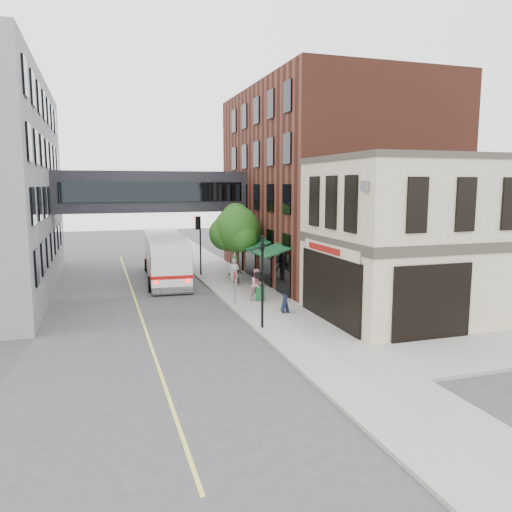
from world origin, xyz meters
TOP-DOWN VIEW (x-y plane):
  - ground at (0.00, 0.00)m, footprint 120.00×120.00m
  - sidewalk_main at (2.00, 14.00)m, footprint 4.00×60.00m
  - corner_building at (8.97, 2.00)m, footprint 10.19×8.12m
  - brick_building at (9.98, 15.00)m, footprint 13.76×18.00m
  - skyway_bridge at (-3.00, 18.00)m, footprint 14.00×3.18m
  - traffic_signal_near at (0.37, 2.00)m, footprint 0.44×0.22m
  - traffic_signal_far at (0.26, 17.00)m, footprint 0.53×0.28m
  - street_sign_pole at (0.39, 7.00)m, footprint 0.08×0.75m
  - street_tree at (2.19, 13.22)m, footprint 3.80×3.20m
  - lane_marking at (-5.00, 10.00)m, footprint 0.12×40.00m
  - bus at (-2.28, 16.86)m, footprint 3.50×12.15m
  - pedestrian_a at (1.77, 12.18)m, footprint 0.81×0.67m
  - pedestrian_b at (1.90, 7.48)m, footprint 1.09×0.94m
  - pedestrian_c at (2.13, 13.26)m, footprint 1.10×0.70m
  - newspaper_box at (2.07, 7.40)m, footprint 0.61×0.58m
  - sandwich_board at (2.51, 4.41)m, footprint 0.42×0.58m

SIDE VIEW (x-z plane):
  - ground at x=0.00m, z-range 0.00..0.00m
  - lane_marking at x=-5.00m, z-range 0.00..0.01m
  - sidewalk_main at x=2.00m, z-range 0.00..0.15m
  - newspaper_box at x=2.07m, z-range 0.15..1.11m
  - sandwich_board at x=2.51m, z-range 0.15..1.11m
  - pedestrian_c at x=2.13m, z-range 0.15..1.78m
  - pedestrian_a at x=1.77m, z-range 0.15..2.04m
  - pedestrian_b at x=1.90m, z-range 0.15..2.07m
  - bus at x=-2.28m, z-range 0.19..3.43m
  - street_sign_pole at x=0.39m, z-range 0.43..3.43m
  - traffic_signal_near at x=0.37m, z-range 0.68..5.28m
  - traffic_signal_far at x=0.26m, z-range 1.09..5.59m
  - street_tree at x=2.19m, z-range 1.11..6.71m
  - corner_building at x=8.97m, z-range -0.01..8.44m
  - skyway_bridge at x=-3.00m, z-range 5.00..8.00m
  - brick_building at x=9.98m, z-range -0.01..13.99m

